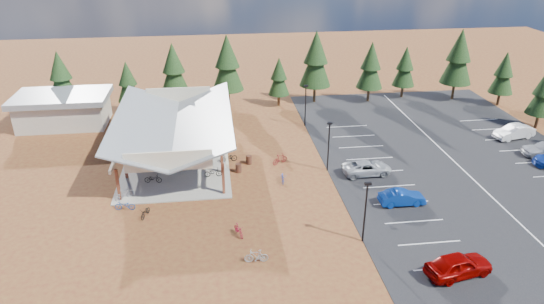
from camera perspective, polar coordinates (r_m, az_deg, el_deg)
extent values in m
plane|color=maroon|center=(46.09, 1.01, -3.66)|extent=(140.00, 140.00, 0.00)
cube|color=black|center=(54.15, 20.30, -0.71)|extent=(27.00, 44.00, 0.04)
cube|color=gray|center=(52.09, -11.06, -0.53)|extent=(10.60, 18.60, 0.10)
cube|color=brown|center=(44.58, -17.67, -3.68)|extent=(0.25, 0.25, 3.00)
cube|color=brown|center=(48.26, -16.90, -1.30)|extent=(0.25, 0.25, 3.00)
cube|color=brown|center=(52.02, -16.25, 0.75)|extent=(0.25, 0.25, 3.00)
cube|color=brown|center=(55.84, -15.69, 2.51)|extent=(0.25, 0.25, 3.00)
cube|color=brown|center=(59.71, -15.19, 4.05)|extent=(0.25, 0.25, 3.00)
cube|color=brown|center=(43.72, -5.75, -3.11)|extent=(0.25, 0.25, 3.00)
cube|color=brown|center=(47.47, -5.93, -0.73)|extent=(0.25, 0.25, 3.00)
cube|color=brown|center=(51.29, -6.08, 1.31)|extent=(0.25, 0.25, 3.00)
cube|color=brown|center=(55.16, -6.21, 3.05)|extent=(0.25, 0.25, 3.00)
cube|color=brown|center=(59.07, -6.32, 4.57)|extent=(0.25, 0.25, 3.00)
cube|color=beige|center=(51.51, -16.89, 2.24)|extent=(0.22, 18.00, 0.35)
cube|color=beige|center=(50.71, -5.70, 2.88)|extent=(0.22, 18.00, 0.35)
cube|color=slate|center=(50.86, -14.68, 3.32)|extent=(5.85, 19.40, 2.13)
cube|color=slate|center=(50.38, -8.14, 3.70)|extent=(5.85, 19.40, 2.13)
cube|color=beige|center=(42.35, -12.08, -1.06)|extent=(7.50, 0.15, 1.80)
cube|color=beige|center=(59.03, -10.94, 6.61)|extent=(7.50, 0.15, 1.80)
cube|color=#ADA593|center=(64.13, -23.27, 4.30)|extent=(10.00, 6.00, 3.20)
cube|color=slate|center=(63.53, -23.56, 5.94)|extent=(11.00, 7.00, 0.70)
cylinder|color=black|center=(37.47, 10.89, -7.09)|extent=(0.14, 0.14, 5.00)
cube|color=black|center=(36.20, 11.21, -3.67)|extent=(0.50, 0.25, 0.18)
cylinder|color=black|center=(47.62, 6.65, 0.52)|extent=(0.14, 0.14, 5.00)
cube|color=black|center=(46.62, 6.81, 3.37)|extent=(0.50, 0.25, 0.18)
cylinder|color=black|center=(58.47, 3.95, 5.39)|extent=(0.14, 0.14, 5.00)
cube|color=black|center=(57.66, 4.03, 7.77)|extent=(0.50, 0.25, 0.18)
cylinder|color=#452518|center=(47.98, -3.95, -1.88)|extent=(0.60, 0.60, 0.90)
cylinder|color=#452518|center=(49.56, -2.73, -0.92)|extent=(0.60, 0.60, 0.90)
cylinder|color=#382314|center=(68.48, -23.05, 5.05)|extent=(0.36, 0.36, 1.99)
cone|color=black|center=(67.51, -23.53, 7.74)|extent=(3.50, 3.50, 4.77)
cone|color=black|center=(67.01, -23.82, 9.35)|extent=(2.71, 2.71, 3.58)
cylinder|color=#382314|center=(65.67, -16.26, 5.12)|extent=(0.36, 0.36, 1.67)
cone|color=black|center=(64.80, -16.56, 7.49)|extent=(2.95, 2.95, 4.02)
cone|color=black|center=(64.35, -16.74, 8.90)|extent=(2.28, 2.28, 3.01)
cylinder|color=#382314|center=(66.15, -11.19, 6.02)|extent=(0.36, 0.36, 2.13)
cone|color=black|center=(65.08, -11.46, 9.03)|extent=(3.75, 3.75, 5.11)
cone|color=black|center=(64.54, -11.62, 10.84)|extent=(2.90, 2.90, 3.83)
cylinder|color=#382314|center=(65.72, -5.12, 6.38)|extent=(0.36, 0.36, 2.36)
cone|color=black|center=(64.55, -5.26, 9.76)|extent=(4.16, 4.16, 5.67)
cone|color=black|center=(63.96, -5.34, 11.79)|extent=(3.21, 3.21, 4.25)
cylinder|color=#382314|center=(65.84, 0.80, 6.17)|extent=(0.36, 0.36, 1.61)
cone|color=black|center=(65.01, 0.81, 8.46)|extent=(2.84, 2.84, 3.87)
cone|color=black|center=(64.56, 0.82, 9.83)|extent=(2.19, 2.19, 2.90)
cylinder|color=#382314|center=(67.35, 5.01, 6.87)|extent=(0.36, 0.36, 2.40)
cone|color=black|center=(66.20, 5.14, 10.23)|extent=(4.22, 4.22, 5.76)
cone|color=black|center=(65.62, 5.23, 12.25)|extent=(3.26, 3.26, 4.32)
cylinder|color=#382314|center=(68.66, 11.25, 6.67)|extent=(0.36, 0.36, 2.02)
cone|color=black|center=(67.68, 11.50, 9.43)|extent=(3.56, 3.56, 4.85)
cone|color=black|center=(67.18, 11.64, 11.09)|extent=(2.75, 2.75, 3.64)
cylinder|color=#382314|center=(71.53, 15.05, 6.93)|extent=(0.36, 0.36, 1.77)
cone|color=black|center=(70.69, 15.33, 9.24)|extent=(3.12, 3.12, 4.25)
cone|color=black|center=(70.26, 15.49, 10.63)|extent=(2.41, 2.41, 3.19)
cylinder|color=#382314|center=(72.78, 20.53, 6.75)|extent=(0.36, 0.36, 2.39)
cone|color=black|center=(71.72, 21.02, 9.83)|extent=(4.21, 4.21, 5.74)
cone|color=black|center=(71.19, 21.32, 11.68)|extent=(3.25, 3.25, 4.31)
cylinder|color=#382314|center=(66.42, 28.70, 3.25)|extent=(0.36, 0.36, 1.81)
cone|color=black|center=(65.50, 29.25, 5.74)|extent=(3.18, 3.18, 4.34)
cylinder|color=#382314|center=(72.73, 25.09, 5.70)|extent=(0.36, 0.36, 1.79)
cone|color=black|center=(71.90, 25.53, 7.97)|extent=(3.15, 3.15, 4.29)
cone|color=black|center=(71.46, 25.79, 9.33)|extent=(2.43, 2.43, 3.22)
imported|color=black|center=(47.10, -13.82, -3.05)|extent=(1.69, 0.76, 0.86)
imported|color=gray|center=(50.13, -13.72, -1.09)|extent=(1.84, 0.54, 1.10)
imported|color=#204992|center=(52.79, -14.93, 0.01)|extent=(1.77, 1.05, 0.88)
imported|color=maroon|center=(57.51, -14.26, 2.30)|extent=(1.83, 1.03, 1.06)
imported|color=black|center=(47.16, -6.94, -2.40)|extent=(1.71, 0.63, 0.89)
imported|color=gray|center=(51.37, -10.21, -0.11)|extent=(1.77, 0.53, 1.06)
imported|color=navy|center=(52.38, -9.30, 0.38)|extent=(1.81, 0.85, 0.91)
imported|color=maroon|center=(56.02, -8.09, 2.19)|extent=(1.67, 0.55, 0.99)
imported|color=black|center=(42.18, -14.66, -6.86)|extent=(1.03, 1.72, 0.85)
imported|color=gray|center=(45.12, -16.98, -4.73)|extent=(1.82, 1.50, 1.12)
imported|color=#123E99|center=(43.55, -16.91, -6.02)|extent=(1.81, 0.81, 0.92)
imported|color=maroon|center=(38.59, -3.95, -9.17)|extent=(1.01, 1.68, 0.98)
imported|color=#909498|center=(35.79, -1.86, -12.14)|extent=(1.77, 0.58, 1.05)
imported|color=navy|center=(46.10, 1.28, -3.01)|extent=(0.77, 1.78, 0.91)
imported|color=maroon|center=(49.48, 0.94, -0.82)|extent=(1.82, 1.39, 1.09)
imported|color=black|center=(50.09, -5.16, -0.65)|extent=(1.97, 1.01, 0.99)
imported|color=#790200|center=(36.80, 21.11, -12.29)|extent=(5.12, 2.88, 1.64)
imported|color=navy|center=(43.82, 15.04, -5.19)|extent=(4.03, 1.41, 1.33)
imported|color=#A5A8AC|center=(48.22, 11.12, -1.83)|extent=(4.94, 2.44, 1.35)
imported|color=silver|center=(61.83, 26.60, 2.14)|extent=(4.97, 2.56, 1.56)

